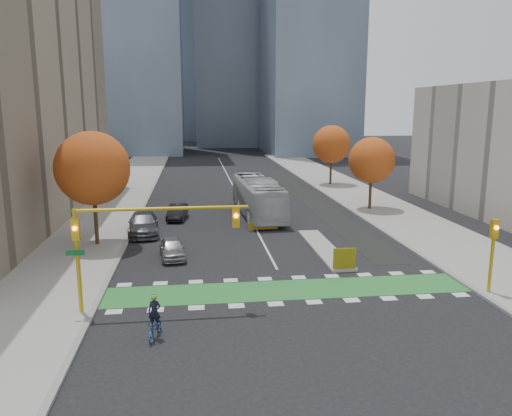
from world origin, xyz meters
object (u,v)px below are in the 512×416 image
object	(u,v)px
traffic_signal_east	(493,245)
parked_car_c	(143,224)
traffic_signal_west	(132,232)
tree_west	(93,168)
parked_car_a	(172,248)
cyclist	(155,324)
tree_east_near	(372,160)
tree_east_far	(331,144)
bus	(258,197)
parked_car_b	(177,212)
hazard_board	(345,259)

from	to	relation	value
traffic_signal_east	parked_car_c	world-z (taller)	traffic_signal_east
traffic_signal_west	traffic_signal_east	distance (m)	18.48
tree_west	parked_car_a	bearing A→B (deg)	-33.42
cyclist	parked_car_c	bearing A→B (deg)	109.03
parked_car_a	cyclist	bearing A→B (deg)	-97.96
traffic_signal_west	cyclist	xyz separation A→B (m)	(1.15, -3.00, -3.38)
tree_east_near	tree_east_far	size ratio (longest dim) A/B	0.92
bus	parked_car_a	bearing A→B (deg)	-123.70
tree_east_near	traffic_signal_west	bearing A→B (deg)	-131.52
bus	parked_car_b	xyz separation A→B (m)	(-7.34, -0.76, -1.08)
parked_car_b	traffic_signal_west	bearing A→B (deg)	-86.92
tree_east_far	parked_car_c	distance (m)	31.72
cyclist	parked_car_c	world-z (taller)	cyclist
tree_east_near	parked_car_b	world-z (taller)	tree_east_near
tree_east_far	parked_car_a	xyz separation A→B (m)	(-19.00, -29.63, -4.57)
tree_west	parked_car_a	size ratio (longest dim) A/B	2.09
traffic_signal_west	parked_car_b	distance (m)	20.94
traffic_signal_east	parked_car_a	size ratio (longest dim) A/B	1.04
hazard_board	tree_east_far	xyz separation A→B (m)	(8.50, 33.80, 4.44)
traffic_signal_west	bus	distance (m)	23.21
hazard_board	traffic_signal_east	bearing A→B (deg)	-35.92
traffic_signal_east	parked_car_c	distance (m)	25.05
tree_west	parked_car_c	world-z (taller)	tree_west
tree_east_near	traffic_signal_west	world-z (taller)	tree_east_near
hazard_board	traffic_signal_west	bearing A→B (deg)	-158.45
tree_east_near	cyclist	xyz separation A→B (m)	(-18.78, -25.51, -4.21)
traffic_signal_west	parked_car_b	size ratio (longest dim) A/B	2.09
tree_east_far	bus	xyz separation A→B (m)	(-11.66, -17.14, -3.48)
hazard_board	parked_car_a	size ratio (longest dim) A/B	0.36
cyclist	parked_car_b	world-z (taller)	cyclist
parked_car_b	traffic_signal_east	bearing A→B (deg)	-43.43
hazard_board	tree_east_near	world-z (taller)	tree_east_near
tree_east_near	cyclist	distance (m)	31.96
tree_east_far	bus	size ratio (longest dim) A/B	0.61
traffic_signal_east	hazard_board	bearing A→B (deg)	144.08
traffic_signal_west	parked_car_c	xyz separation A→B (m)	(-1.07, 15.61, -3.21)
tree_west	tree_east_far	distance (m)	35.73
parked_car_c	traffic_signal_east	bearing A→B (deg)	-43.23
cyclist	parked_car_c	xyz separation A→B (m)	(-2.22, 18.62, 0.17)
tree_east_near	bus	size ratio (longest dim) A/B	0.56
traffic_signal_east	parked_car_c	size ratio (longest dim) A/B	0.72
hazard_board	cyclist	bearing A→B (deg)	-144.41
parked_car_a	parked_car_b	xyz separation A→B (m)	(0.00, 11.73, 0.00)
tree_east_near	parked_car_c	distance (m)	22.47
bus	tree_west	bearing A→B (deg)	-148.65
traffic_signal_west	parked_car_c	bearing A→B (deg)	93.92
tree_east_far	parked_car_b	xyz separation A→B (m)	(-19.00, -17.90, -4.57)
tree_east_far	bus	world-z (taller)	tree_east_far
hazard_board	tree_east_near	bearing A→B (deg)	65.80
traffic_signal_west	bus	xyz separation A→B (m)	(8.77, 21.37, -2.28)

